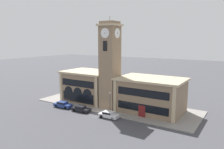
{
  "coord_description": "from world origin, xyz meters",
  "views": [
    {
      "loc": [
        27.24,
        -36.97,
        15.74
      ],
      "look_at": [
        1.79,
        2.68,
        8.39
      ],
      "focal_mm": 35.0,
      "sensor_mm": 36.0,
      "label": 1
    }
  ],
  "objects_px": {
    "parked_car_near": "(63,104)",
    "parked_car_mid": "(81,109)",
    "street_lamp": "(110,99)",
    "parked_car_far": "(109,114)"
  },
  "relations": [
    {
      "from": "parked_car_mid",
      "to": "street_lamp",
      "type": "height_order",
      "value": "street_lamp"
    },
    {
      "from": "parked_car_near",
      "to": "street_lamp",
      "type": "xyz_separation_m",
      "value": [
        12.35,
        1.57,
        2.7
      ]
    },
    {
      "from": "parked_car_near",
      "to": "parked_car_mid",
      "type": "bearing_deg",
      "value": -3.66
    },
    {
      "from": "parked_car_mid",
      "to": "street_lamp",
      "type": "relative_size",
      "value": 0.89
    },
    {
      "from": "parked_car_far",
      "to": "street_lamp",
      "type": "height_order",
      "value": "street_lamp"
    },
    {
      "from": "parked_car_mid",
      "to": "parked_car_far",
      "type": "distance_m",
      "value": 7.46
    },
    {
      "from": "street_lamp",
      "to": "parked_car_mid",
      "type": "bearing_deg",
      "value": -166.9
    },
    {
      "from": "street_lamp",
      "to": "parked_car_near",
      "type": "bearing_deg",
      "value": -172.76
    },
    {
      "from": "parked_car_mid",
      "to": "street_lamp",
      "type": "bearing_deg",
      "value": 9.44
    },
    {
      "from": "parked_car_near",
      "to": "street_lamp",
      "type": "distance_m",
      "value": 12.74
    }
  ]
}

